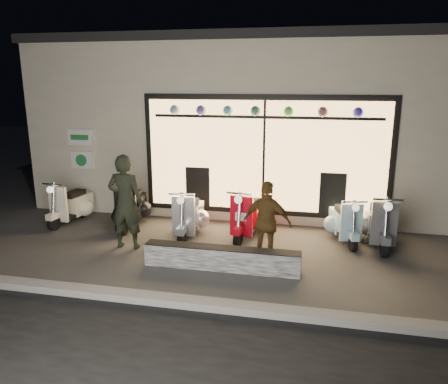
{
  "coord_description": "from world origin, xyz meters",
  "views": [
    {
      "loc": [
        1.92,
        -7.45,
        3.16
      ],
      "look_at": [
        0.19,
        0.6,
        1.05
      ],
      "focal_mm": 35.0,
      "sensor_mm": 36.0,
      "label": 1
    }
  ],
  "objects_px": {
    "graffiti_barrier": "(222,258)",
    "man": "(125,202)",
    "woman": "(267,223)",
    "scooter_silver": "(190,215)",
    "scooter_red": "(249,216)"
  },
  "relations": [
    {
      "from": "graffiti_barrier",
      "to": "scooter_silver",
      "type": "height_order",
      "value": "scooter_silver"
    },
    {
      "from": "man",
      "to": "woman",
      "type": "bearing_deg",
      "value": 173.48
    },
    {
      "from": "scooter_silver",
      "to": "scooter_red",
      "type": "relative_size",
      "value": 0.98
    },
    {
      "from": "scooter_red",
      "to": "graffiti_barrier",
      "type": "bearing_deg",
      "value": -87.78
    },
    {
      "from": "scooter_silver",
      "to": "man",
      "type": "xyz_separation_m",
      "value": [
        -0.97,
        -0.99,
        0.51
      ]
    },
    {
      "from": "scooter_silver",
      "to": "scooter_red",
      "type": "distance_m",
      "value": 1.25
    },
    {
      "from": "graffiti_barrier",
      "to": "man",
      "type": "bearing_deg",
      "value": 162.84
    },
    {
      "from": "scooter_silver",
      "to": "woman",
      "type": "height_order",
      "value": "woman"
    },
    {
      "from": "scooter_red",
      "to": "man",
      "type": "xyz_separation_m",
      "value": [
        -2.2,
        -1.23,
        0.51
      ]
    },
    {
      "from": "woman",
      "to": "man",
      "type": "bearing_deg",
      "value": 5.64
    },
    {
      "from": "graffiti_barrier",
      "to": "man",
      "type": "height_order",
      "value": "man"
    },
    {
      "from": "graffiti_barrier",
      "to": "woman",
      "type": "bearing_deg",
      "value": 32.67
    },
    {
      "from": "graffiti_barrier",
      "to": "woman",
      "type": "distance_m",
      "value": 1.01
    },
    {
      "from": "woman",
      "to": "scooter_silver",
      "type": "bearing_deg",
      "value": -24.26
    },
    {
      "from": "man",
      "to": "scooter_red",
      "type": "bearing_deg",
      "value": -154.0
    }
  ]
}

